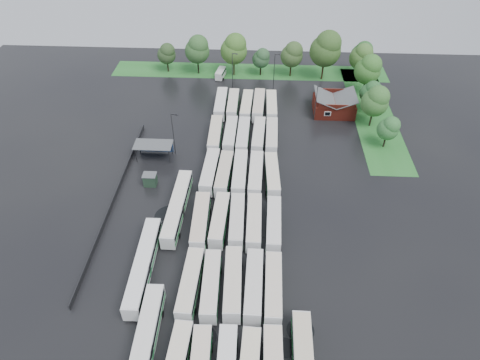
{
  "coord_description": "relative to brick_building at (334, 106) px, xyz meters",
  "views": [
    {
      "loc": [
        5.35,
        -52.23,
        56.82
      ],
      "look_at": [
        2.0,
        12.0,
        2.5
      ],
      "focal_mm": 32.0,
      "sensor_mm": 36.0,
      "label": 1
    }
  ],
  "objects": [
    {
      "name": "wash_shed",
      "position": [
        -41.2,
        -20.74,
        1.12
      ],
      "size": [
        8.2,
        4.2,
        3.58
      ],
      "color": "#2D2D30",
      "rests_on": "ground"
    },
    {
      "name": "ground",
      "position": [
        -24.0,
        -42.77,
        -1.87
      ],
      "size": [
        160.0,
        160.0,
        0.0
      ],
      "primitive_type": "plane",
      "color": "black",
      "rests_on": "ground"
    },
    {
      "name": "puddle_3",
      "position": [
        -17.14,
        -45.02,
        -1.86
      ],
      "size": [
        3.6,
        3.6,
        0.01
      ],
      "primitive_type": "cylinder",
      "color": "black",
      "rests_on": "ground"
    },
    {
      "name": "artic_bus_west_a",
      "position": [
        -33.23,
        -65.95,
        0.04
      ],
      "size": [
        3.0,
        18.55,
        3.43
      ],
      "rotation": [
        0.0,
        0.0,
        0.02
      ],
      "color": "silver",
      "rests_on": "ground"
    },
    {
      "name": "bus_r5c4",
      "position": [
        -15.66,
        -0.94,
        -0.01
      ],
      "size": [
        2.71,
        12.13,
        3.37
      ],
      "rotation": [
        0.0,
        0.0,
        0.01
      ],
      "color": "silver",
      "rests_on": "ground"
    },
    {
      "name": "grass_strip_north",
      "position": [
        -22.0,
        22.03,
        -1.86
      ],
      "size": [
        80.0,
        10.0,
        0.01
      ],
      "primitive_type": "cube",
      "color": "#256D28",
      "rests_on": "ground"
    },
    {
      "name": "lamp_post_back_e",
      "position": [
        -14.92,
        11.5,
        4.05
      ],
      "size": [
        1.57,
        0.31,
        10.19
      ],
      "color": "#2D2D30",
      "rests_on": "ground"
    },
    {
      "name": "tree_north_5",
      "position": [
        -0.97,
        18.17,
        7.29
      ],
      "size": [
        8.59,
        8.59,
        14.22
      ],
      "color": "#352215",
      "rests_on": "ground"
    },
    {
      "name": "tree_north_3",
      "position": [
        -18.55,
        19.84,
        3.37
      ],
      "size": [
        4.92,
        4.92,
        8.15
      ],
      "color": "black",
      "rests_on": "ground"
    },
    {
      "name": "bus_r3c1",
      "position": [
        -25.36,
        -28.15,
        -0.01
      ],
      "size": [
        3.09,
        12.2,
        3.37
      ],
      "rotation": [
        0.0,
        0.0,
        -0.04
      ],
      "color": "silver",
      "rests_on": "ground"
    },
    {
      "name": "puddle_0",
      "position": [
        -25.7,
        -63.06,
        -1.86
      ],
      "size": [
        4.06,
        4.06,
        0.01
      ],
      "primitive_type": "cylinder",
      "color": "black",
      "rests_on": "ground"
    },
    {
      "name": "minibus",
      "position": [
        -30.11,
        17.77,
        -0.58
      ],
      "size": [
        2.82,
        5.56,
        2.32
      ],
      "rotation": [
        0.0,
        0.0,
        -0.17
      ],
      "color": "silver",
      "rests_on": "ground"
    },
    {
      "name": "grass_strip_east",
      "position": [
        10.0,
        0.03,
        -1.86
      ],
      "size": [
        10.0,
        50.0,
        0.01
      ],
      "primitive_type": "cube",
      "color": "#256D28",
      "rests_on": "ground"
    },
    {
      "name": "bus_r1c2",
      "position": [
        -21.85,
        -54.89,
        0.06
      ],
      "size": [
        3.08,
        12.65,
        3.5
      ],
      "rotation": [
        0.0,
        0.0,
        0.03
      ],
      "color": "silver",
      "rests_on": "ground"
    },
    {
      "name": "bus_r2c2",
      "position": [
        -22.0,
        -41.28,
        -0.05
      ],
      "size": [
        2.72,
        11.92,
        3.31
      ],
      "rotation": [
        0.0,
        0.0,
        0.02
      ],
      "color": "silver",
      "rests_on": "ground"
    },
    {
      "name": "tree_north_0",
      "position": [
        -45.71,
        20.69,
        3.72
      ],
      "size": [
        5.25,
        5.25,
        8.69
      ],
      "color": "black",
      "rests_on": "ground"
    },
    {
      "name": "artic_bus_west_c",
      "position": [
        -36.48,
        -52.12,
        0.04
      ],
      "size": [
        2.93,
        18.54,
        3.43
      ],
      "rotation": [
        0.0,
        0.0,
        0.02
      ],
      "color": "silver",
      "rests_on": "ground"
    },
    {
      "name": "bus_r5c0",
      "position": [
        -28.42,
        -0.42,
        0.03
      ],
      "size": [
        2.72,
        12.41,
        3.45
      ],
      "rotation": [
        0.0,
        0.0,
        0.01
      ],
      "color": "silver",
      "rests_on": "ground"
    },
    {
      "name": "tree_north_1",
      "position": [
        -36.64,
        19.98,
        5.56
      ],
      "size": [
        6.97,
        6.97,
        11.54
      ],
      "color": "black",
      "rests_on": "ground"
    },
    {
      "name": "bus_r4c0",
      "position": [
        -28.5,
        -14.37,
        0.04
      ],
      "size": [
        2.83,
        12.46,
        3.46
      ],
      "rotation": [
        0.0,
        0.0,
        0.02
      ],
      "color": "silver",
      "rests_on": "ground"
    },
    {
      "name": "bus_r3c4",
      "position": [
        -15.62,
        -28.21,
        -0.01
      ],
      "size": [
        3.19,
        12.24,
        3.37
      ],
      "rotation": [
        0.0,
        0.0,
        0.05
      ],
      "color": "silver",
      "rests_on": "ground"
    },
    {
      "name": "bus_r4c1",
      "position": [
        -25.06,
        -14.1,
        -0.02
      ],
      "size": [
        2.77,
        12.08,
        3.35
      ],
      "rotation": [
        0.0,
        0.0,
        -0.02
      ],
      "color": "silver",
      "rests_on": "ground"
    },
    {
      "name": "bus_r5c3",
      "position": [
        -18.85,
        -0.72,
        0.04
      ],
      "size": [
        3.09,
        12.55,
        3.47
      ],
      "rotation": [
        0.0,
        0.0,
        -0.04
      ],
      "color": "silver",
      "rests_on": "ground"
    },
    {
      "name": "bus_r2c3",
      "position": [
        -18.93,
        -41.46,
        0.01
      ],
      "size": [
        2.67,
        12.3,
        3.42
      ],
      "rotation": [
        0.0,
        0.0,
        0.0
      ],
      "color": "silver",
      "rests_on": "ground"
    },
    {
      "name": "bus_r2c0",
      "position": [
        -28.49,
        -41.86,
        0.06
      ],
      "size": [
        3.05,
        12.67,
        3.51
      ],
      "rotation": [
        0.0,
        0.0,
        0.03
      ],
      "color": "silver",
      "rests_on": "ground"
    },
    {
      "name": "bus_r3c0",
      "position": [
        -28.3,
        -27.7,
        0.03
      ],
      "size": [
        3.1,
        12.5,
        3.46
      ],
      "rotation": [
        0.0,
        0.0,
        -0.04
      ],
      "color": "silver",
      "rests_on": "ground"
    },
    {
      "name": "artic_bus_west_b",
      "position": [
        -33.23,
        -38.4,
        0.02
      ],
      "size": [
        3.09,
        18.35,
        3.39
      ],
      "rotation": [
        0.0,
        0.0,
        -0.03
      ],
      "color": "silver",
      "rests_on": "ground"
    },
    {
      "name": "brick_building",
      "position": [
        0.0,
        0.0,
        0.0
      ],
      "size": [
        10.07,
        8.6,
        5.39
      ],
      "color": "maroon",
      "rests_on": "ground"
    },
    {
      "name": "tree_east_0",
      "position": [
        9.93,
        -14.44,
        3.22
      ],
      "size": [
        4.77,
        4.77,
        7.91
      ],
      "color": "black",
      "rests_on": "ground"
    },
    {
      "name": "puddle_1",
      "position": [
        -13.92,
        -64.04,
        -1.86
      ],
      "size": [
        3.11,
        3.11,
        0.01
      ],
      "primitive_type": "cylinder",
      "color": "black",
      "rests_on": "ground"
    },
    {
      "name": "tree_east_2",
      "position": [
        8.77,
        1.25,
        3.51
      ],
      "size": [
        5.06,
        5.05,
        8.36
      ],
      "color": "black",
      "rests_on": "ground"
    },
    {
      "name": "bus_r1c4",
      "position": [
        -15.61,
        -55.39,
        -0.01
      ],
      "size": [
        2.73,
        12.17,
        3.38
      ],
      "rotation": [
        0.0,
        0.0,
        -0.01
      ],
      "color": "silver",
      "rests_on": "ground"
    },
    {
      "name": "tree_east_4",
      "position": [
        9.17,
        19.08,
        4.83
      ],
      "size": [
        6.29,
        6.29,
        10.42
      ],
      "color": "black",
      "rests_on": "ground"
    },
    {
      "name": "bus_r4c3",
      "position": [
        -18.64,
        -14.2,
        -0.01
      ],
      "size": [
        3.08,
        12.21,
        3.37
      ],
      "rotation": [
        0.0,
        0.0,
        -0.04
      ],
      "color": "silver",
      "rests_on": "ground"
    },
    {
      "name": "tree_north_2",
      "position": [
        -26.2,
        19.44,
        6.14
      ],
      "size": [
        7.51,
        7.51,
        12.44
      ],
      "color": "#37261A",
      "rests_on": "ground"
    },
    {
      "name": "puddle_2",
      "position": [
        -34.88,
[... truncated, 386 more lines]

